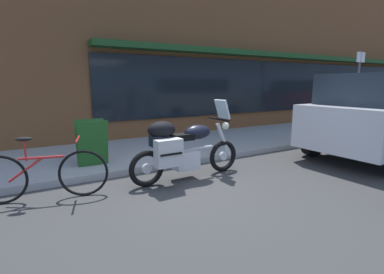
# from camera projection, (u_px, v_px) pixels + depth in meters

# --- Properties ---
(ground_plane) EXTENTS (80.00, 80.00, 0.00)m
(ground_plane) POSITION_uv_depth(u_px,v_px,m) (199.00, 191.00, 4.46)
(ground_plane) COLOR #353535
(storefront_building) EXTENTS (21.69, 0.90, 7.02)m
(storefront_building) POSITION_uv_depth(u_px,v_px,m) (292.00, 37.00, 10.89)
(storefront_building) COLOR brown
(storefront_building) RESTS_ON ground_plane
(sidewalk_curb) EXTENTS (30.00, 2.86, 0.12)m
(sidewalk_curb) POSITION_uv_depth(u_px,v_px,m) (356.00, 125.00, 11.23)
(sidewalk_curb) COLOR #969696
(sidewalk_curb) RESTS_ON ground_plane
(touring_motorcycle) EXTENTS (2.17, 0.70, 1.38)m
(touring_motorcycle) POSITION_uv_depth(u_px,v_px,m) (182.00, 147.00, 4.87)
(touring_motorcycle) COLOR black
(touring_motorcycle) RESTS_ON ground_plane
(parked_bicycle) EXTENTS (1.75, 0.59, 0.94)m
(parked_bicycle) POSITION_uv_depth(u_px,v_px,m) (43.00, 175.00, 4.07)
(parked_bicycle) COLOR black
(parked_bicycle) RESTS_ON ground_plane
(sandwich_board_sign) EXTENTS (0.55, 0.40, 0.87)m
(sandwich_board_sign) POSITION_uv_depth(u_px,v_px,m) (92.00, 143.00, 5.41)
(sandwich_board_sign) COLOR #1E511E
(sandwich_board_sign) RESTS_ON sidewalk_curb
(parking_sign_pole) EXTENTS (0.44, 0.07, 2.59)m
(parking_sign_pole) POSITION_uv_depth(u_px,v_px,m) (357.00, 84.00, 9.39)
(parking_sign_pole) COLOR #59595B
(parking_sign_pole) RESTS_ON sidewalk_curb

